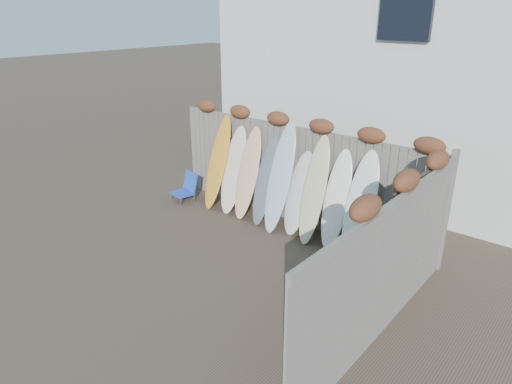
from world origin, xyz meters
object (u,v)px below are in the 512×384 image
Objects in this scene: wooden_crate at (373,285)px; surfboard_0 at (218,162)px; lattice_panel at (410,240)px; beach_chair at (186,187)px.

surfboard_0 reaches higher than wooden_crate.
wooden_crate is 0.36× the size of lattice_panel.
surfboard_0 is (-4.35, 1.25, 0.66)m from wooden_crate.
wooden_crate is (5.16, -1.03, 0.06)m from beach_chair.
surfboard_0 reaches higher than beach_chair.
beach_chair is 0.30× the size of surfboard_0.
wooden_crate is at bearing -10.11° from surfboard_0.
lattice_panel is (5.43, -0.53, 0.69)m from beach_chair.
surfboard_0 is (0.81, 0.23, 0.71)m from beach_chair.
beach_chair is 0.32× the size of lattice_panel.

